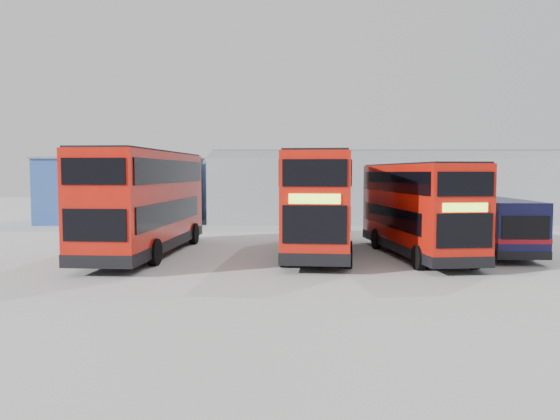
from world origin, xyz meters
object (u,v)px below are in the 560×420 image
object	(u,v)px
double_decker_right	(417,210)
panel_van	(107,209)
office_block	(127,189)
maintenance_shed	(393,188)
double_decker_centre	(319,204)
double_decker_left	(146,203)
single_decker_blue	(485,224)

from	to	relation	value
double_decker_right	panel_van	world-z (taller)	double_decker_right
office_block	panel_van	size ratio (longest dim) A/B	2.16
maintenance_shed	double_decker_centre	bearing A→B (deg)	-111.34
double_decker_left	office_block	bearing A→B (deg)	-67.04
double_decker_centre	single_decker_blue	size ratio (longest dim) A/B	1.18
office_block	single_decker_blue	world-z (taller)	office_block
single_decker_blue	double_decker_centre	bearing A→B (deg)	9.10
double_decker_left	single_decker_blue	size ratio (longest dim) A/B	1.20
double_decker_right	double_decker_centre	bearing A→B (deg)	163.17
single_decker_blue	panel_van	world-z (taller)	single_decker_blue
office_block	double_decker_centre	size ratio (longest dim) A/B	1.04
double_decker_centre	panel_van	world-z (taller)	double_decker_centre
double_decker_right	single_decker_blue	size ratio (longest dim) A/B	1.06
double_decker_centre	double_decker_right	bearing A→B (deg)	-5.00
maintenance_shed	single_decker_blue	size ratio (longest dim) A/B	3.05
double_decker_left	double_decker_right	xyz separation A→B (m)	(12.93, -0.46, -0.30)
maintenance_shed	double_decker_left	world-z (taller)	maintenance_shed
maintenance_shed	office_block	bearing A→B (deg)	-174.79
single_decker_blue	panel_van	xyz separation A→B (m)	(-23.03, 11.84, -0.03)
double_decker_centre	panel_van	xyz separation A→B (m)	(-14.47, 12.92, -1.15)
double_decker_left	double_decker_centre	bearing A→B (deg)	-172.39
single_decker_blue	office_block	bearing A→B (deg)	-33.99
double_decker_centre	maintenance_shed	bearing A→B (deg)	74.58
maintenance_shed	double_decker_centre	size ratio (longest dim) A/B	2.57
double_decker_left	panel_van	size ratio (longest dim) A/B	2.11
office_block	double_decker_right	bearing A→B (deg)	-44.44
office_block	panel_van	world-z (taller)	office_block
double_decker_left	double_decker_centre	size ratio (longest dim) A/B	1.01
panel_van	double_decker_right	bearing A→B (deg)	-50.87
maintenance_shed	single_decker_blue	bearing A→B (deg)	-87.28
single_decker_blue	panel_van	size ratio (longest dim) A/B	1.76
double_decker_centre	panel_van	distance (m)	19.43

